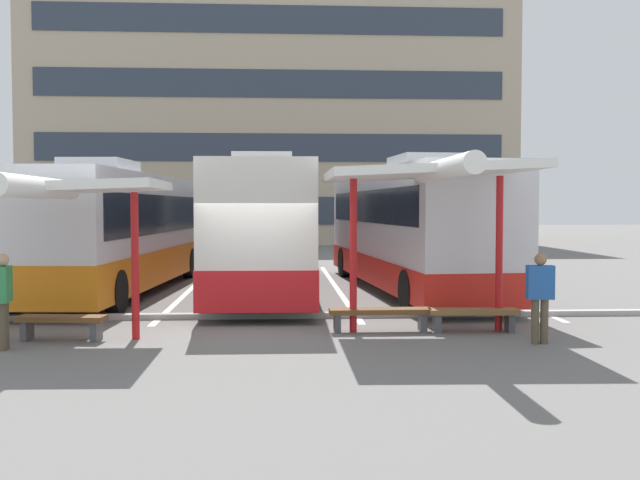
{
  "coord_description": "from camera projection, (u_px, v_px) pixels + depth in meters",
  "views": [
    {
      "loc": [
        0.46,
        -14.62,
        2.43
      ],
      "look_at": [
        1.45,
        2.98,
        1.61
      ],
      "focal_mm": 40.46,
      "sensor_mm": 36.0,
      "label": 1
    }
  ],
  "objects": [
    {
      "name": "lane_stripe_0",
      "position": [
        46.0,
        289.0,
        21.3
      ],
      "size": [
        0.16,
        14.0,
        0.01
      ],
      "primitive_type": "cube",
      "color": "white",
      "rests_on": "ground"
    },
    {
      "name": "lane_stripe_3",
      "position": [
        476.0,
        286.0,
        22.03
      ],
      "size": [
        0.16,
        14.0,
        0.01
      ],
      "primitive_type": "cube",
      "color": "white",
      "rests_on": "ground"
    },
    {
      "name": "lane_stripe_1",
      "position": [
        192.0,
        288.0,
        21.55
      ],
      "size": [
        0.16,
        14.0,
        0.01
      ],
      "primitive_type": "cube",
      "color": "white",
      "rests_on": "ground"
    },
    {
      "name": "coach_bus_0",
      "position": [
        117.0,
        233.0,
        20.41
      ],
      "size": [
        3.47,
        11.74,
        3.66
      ],
      "color": "silver",
      "rests_on": "ground"
    },
    {
      "name": "waiting_shelter_1",
      "position": [
        430.0,
        175.0,
        13.59
      ],
      "size": [
        3.86,
        5.07,
        3.27
      ],
      "color": "red",
      "rests_on": "ground"
    },
    {
      "name": "lane_stripe_2",
      "position": [
        336.0,
        287.0,
        21.79
      ],
      "size": [
        0.16,
        14.0,
        0.01
      ],
      "primitive_type": "cube",
      "color": "white",
      "rests_on": "ground"
    },
    {
      "name": "waiting_shelter_0",
      "position": [
        56.0,
        192.0,
        12.75
      ],
      "size": [
        3.64,
        4.32,
        2.92
      ],
      "color": "red",
      "rests_on": "ground"
    },
    {
      "name": "bench_1",
      "position": [
        380.0,
        314.0,
        13.98
      ],
      "size": [
        1.98,
        0.44,
        0.45
      ],
      "color": "brown",
      "rests_on": "ground"
    },
    {
      "name": "coach_bus_2",
      "position": [
        408.0,
        230.0,
        20.79
      ],
      "size": [
        3.44,
        12.12,
        3.79
      ],
      "color": "silver",
      "rests_on": "ground"
    },
    {
      "name": "ground_plane",
      "position": [
        257.0,
        326.0,
        14.67
      ],
      "size": [
        160.0,
        160.0,
        0.0
      ],
      "primitive_type": "plane",
      "color": "slate"
    },
    {
      "name": "bench_0",
      "position": [
        61.0,
        322.0,
        13.05
      ],
      "size": [
        1.62,
        0.6,
        0.45
      ],
      "color": "brown",
      "rests_on": "ground"
    },
    {
      "name": "waiting_passenger_1",
      "position": [
        540.0,
        292.0,
        12.71
      ],
      "size": [
        0.48,
        0.26,
        1.61
      ],
      "color": "brown",
      "rests_on": "ground"
    },
    {
      "name": "waiting_passenger_0",
      "position": [
        3.0,
        294.0,
        12.18
      ],
      "size": [
        0.28,
        0.5,
        1.64
      ],
      "color": "brown",
      "rests_on": "ground"
    },
    {
      "name": "terminal_building",
      "position": [
        273.0,
        129.0,
        51.11
      ],
      "size": [
        31.62,
        12.66,
        18.6
      ],
      "color": "tan",
      "rests_on": "ground"
    },
    {
      "name": "platform_kerb",
      "position": [
        259.0,
        316.0,
        15.65
      ],
      "size": [
        44.0,
        0.24,
        0.12
      ],
      "primitive_type": "cube",
      "color": "#ADADA8",
      "rests_on": "ground"
    },
    {
      "name": "coach_bus_1",
      "position": [
        265.0,
        230.0,
        20.5
      ],
      "size": [
        2.69,
        12.08,
        3.8
      ],
      "color": "silver",
      "rests_on": "ground"
    },
    {
      "name": "bench_2",
      "position": [
        473.0,
        315.0,
        13.93
      ],
      "size": [
        1.73,
        0.48,
        0.45
      ],
      "color": "brown",
      "rests_on": "ground"
    }
  ]
}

